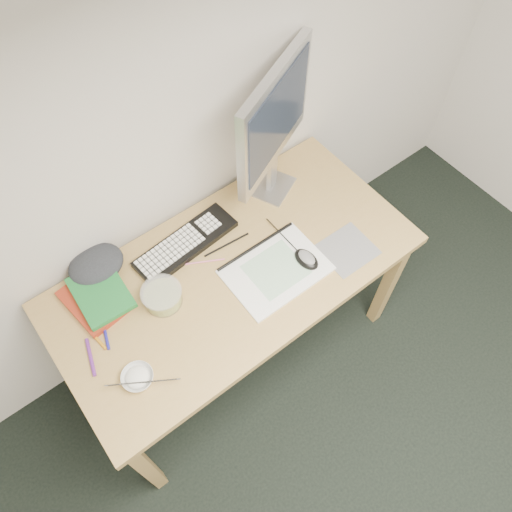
% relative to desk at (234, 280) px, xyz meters
% --- Properties ---
extents(desk, '(1.40, 0.70, 0.75)m').
position_rel_desk_xyz_m(desk, '(0.00, 0.00, 0.00)').
color(desk, tan).
rests_on(desk, ground).
extents(mousepad, '(0.20, 0.19, 0.00)m').
position_rel_desk_xyz_m(mousepad, '(0.40, -0.20, 0.08)').
color(mousepad, slate).
rests_on(mousepad, desk).
extents(sketchpad, '(0.37, 0.27, 0.01)m').
position_rel_desk_xyz_m(sketchpad, '(0.12, -0.10, 0.09)').
color(sketchpad, silver).
rests_on(sketchpad, desk).
extents(keyboard, '(0.44, 0.18, 0.03)m').
position_rel_desk_xyz_m(keyboard, '(-0.08, 0.20, 0.09)').
color(keyboard, black).
rests_on(keyboard, desk).
extents(monitor, '(0.47, 0.24, 0.59)m').
position_rel_desk_xyz_m(monitor, '(0.37, 0.23, 0.45)').
color(monitor, silver).
rests_on(monitor, desk).
extents(mouse, '(0.07, 0.11, 0.04)m').
position_rel_desk_xyz_m(mouse, '(0.24, -0.14, 0.11)').
color(mouse, black).
rests_on(mouse, sketchpad).
extents(rice_bowl, '(0.12, 0.12, 0.03)m').
position_rel_desk_xyz_m(rice_bowl, '(-0.50, -0.15, 0.10)').
color(rice_bowl, white).
rests_on(rice_bowl, desk).
extents(chopsticks, '(0.21, 0.14, 0.02)m').
position_rel_desk_xyz_m(chopsticks, '(-0.50, -0.18, 0.12)').
color(chopsticks, '#AFAEB1').
rests_on(chopsticks, rice_bowl).
extents(fruit_tub, '(0.15, 0.15, 0.07)m').
position_rel_desk_xyz_m(fruit_tub, '(-0.28, 0.05, 0.12)').
color(fruit_tub, '#BEC244').
rests_on(fruit_tub, desk).
extents(book_red, '(0.21, 0.26, 0.02)m').
position_rel_desk_xyz_m(book_red, '(-0.48, 0.20, 0.09)').
color(book_red, maroon).
rests_on(book_red, desk).
extents(book_green, '(0.19, 0.25, 0.02)m').
position_rel_desk_xyz_m(book_green, '(-0.45, 0.20, 0.12)').
color(book_green, '#1B6F2F').
rests_on(book_green, book_red).
extents(cloth_lump, '(0.19, 0.16, 0.07)m').
position_rel_desk_xyz_m(cloth_lump, '(-0.41, 0.31, 0.12)').
color(cloth_lump, '#24262B').
rests_on(cloth_lump, desk).
extents(pencil_pink, '(0.15, 0.08, 0.01)m').
position_rel_desk_xyz_m(pencil_pink, '(-0.07, 0.10, 0.09)').
color(pencil_pink, pink).
rests_on(pencil_pink, desk).
extents(pencil_tan, '(0.15, 0.07, 0.01)m').
position_rel_desk_xyz_m(pencil_tan, '(0.04, -0.00, 0.09)').
color(pencil_tan, tan).
rests_on(pencil_tan, desk).
extents(pencil_black, '(0.20, 0.02, 0.01)m').
position_rel_desk_xyz_m(pencil_black, '(0.04, 0.11, 0.09)').
color(pencil_black, black).
rests_on(pencil_black, desk).
extents(marker_blue, '(0.05, 0.12, 0.01)m').
position_rel_desk_xyz_m(marker_blue, '(-0.51, 0.06, 0.09)').
color(marker_blue, '#1E1C9A').
rests_on(marker_blue, desk).
extents(marker_orange, '(0.03, 0.12, 0.01)m').
position_rel_desk_xyz_m(marker_orange, '(-0.55, 0.07, 0.09)').
color(marker_orange, orange).
rests_on(marker_orange, desk).
extents(marker_purple, '(0.05, 0.14, 0.01)m').
position_rel_desk_xyz_m(marker_purple, '(-0.59, 0.01, 0.09)').
color(marker_purple, '#5E2381').
rests_on(marker_purple, desk).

